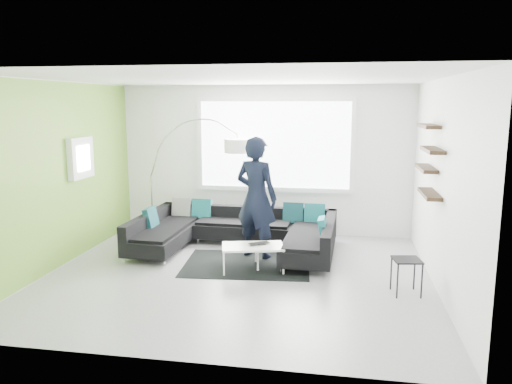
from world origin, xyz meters
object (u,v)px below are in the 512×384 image
arc_lamp (151,176)px  person (256,198)px  coffee_table (266,256)px  side_table (406,277)px  laptop (260,244)px  sectional_sofa (236,234)px

arc_lamp → person: (2.25, -1.20, -0.12)m
person → coffee_table: bearing=134.8°
coffee_table → person: size_ratio=0.60×
arc_lamp → side_table: size_ratio=4.64×
side_table → laptop: (-2.03, 0.62, 0.16)m
person → sectional_sofa: bearing=-4.1°
sectional_sofa → person: size_ratio=1.69×
coffee_table → arc_lamp: arc_lamp is taller
sectional_sofa → laptop: size_ratio=8.65×
person → side_table: bearing=170.7°
side_table → coffee_table: bearing=160.1°
side_table → laptop: side_table is taller
arc_lamp → sectional_sofa: bearing=-15.1°
sectional_sofa → person: (0.38, -0.18, 0.67)m
sectional_sofa → arc_lamp: bearing=152.8°
person → laptop: person is taller
sectional_sofa → arc_lamp: 2.27m
arc_lamp → side_table: 5.16m
side_table → laptop: size_ratio=1.24×
arc_lamp → side_table: (4.45, -2.47, -0.86)m
coffee_table → arc_lamp: 3.19m
sectional_sofa → side_table: size_ratio=6.97×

